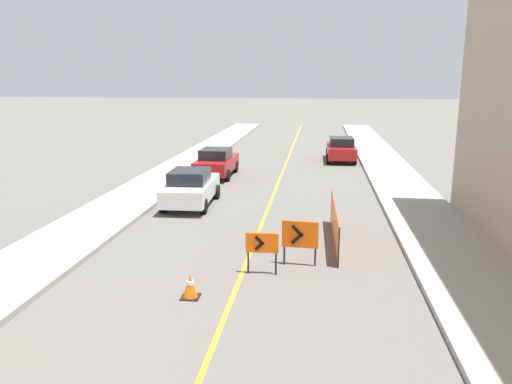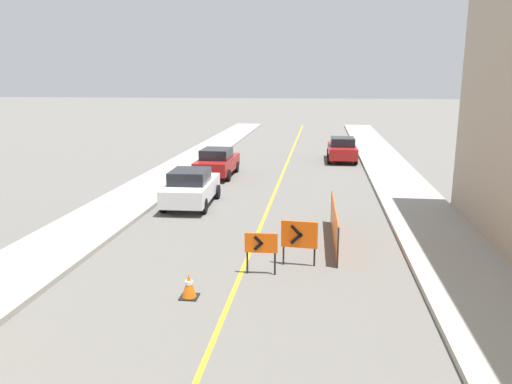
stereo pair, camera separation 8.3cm
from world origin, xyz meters
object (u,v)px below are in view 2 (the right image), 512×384
at_px(parked_car_curb_near, 191,187).
at_px(parked_car_curb_far, 342,149).
at_px(arrow_barricade_primary, 261,245).
at_px(traffic_cone_fourth, 189,286).
at_px(arrow_barricade_secondary, 299,236).
at_px(parked_car_curb_mid, 217,162).

height_order(parked_car_curb_near, parked_car_curb_far, same).
distance_m(arrow_barricade_primary, parked_car_curb_near, 8.38).
xyz_separation_m(arrow_barricade_primary, parked_car_curb_near, (-3.94, 7.40, -0.06)).
bearing_deg(traffic_cone_fourth, parked_car_curb_far, 78.19).
xyz_separation_m(arrow_barricade_secondary, parked_car_curb_mid, (-5.19, 13.19, -0.11)).
bearing_deg(arrow_barricade_secondary, traffic_cone_fourth, -130.58).
relative_size(traffic_cone_fourth, arrow_barricade_secondary, 0.47).
relative_size(arrow_barricade_primary, parked_car_curb_mid, 0.28).
bearing_deg(parked_car_curb_near, traffic_cone_fourth, -77.80).
distance_m(traffic_cone_fourth, parked_car_curb_near, 9.47).
xyz_separation_m(arrow_barricade_secondary, parked_car_curb_far, (1.98, 19.53, -0.11)).
height_order(arrow_barricade_secondary, parked_car_curb_mid, parked_car_curb_mid).
distance_m(traffic_cone_fourth, arrow_barricade_primary, 2.45).
bearing_deg(parked_car_curb_near, parked_car_curb_mid, 89.90).
height_order(traffic_cone_fourth, parked_car_curb_far, parked_car_curb_far).
relative_size(arrow_barricade_secondary, parked_car_curb_near, 0.31).
bearing_deg(parked_car_curb_mid, traffic_cone_fourth, -79.79).
bearing_deg(parked_car_curb_mid, parked_car_curb_near, -87.04).
height_order(arrow_barricade_primary, arrow_barricade_secondary, arrow_barricade_secondary).
xyz_separation_m(arrow_barricade_primary, arrow_barricade_secondary, (1.03, 0.82, 0.05)).
bearing_deg(parked_car_curb_mid, arrow_barricade_primary, -72.43).
bearing_deg(traffic_cone_fourth, parked_car_curb_near, 104.24).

